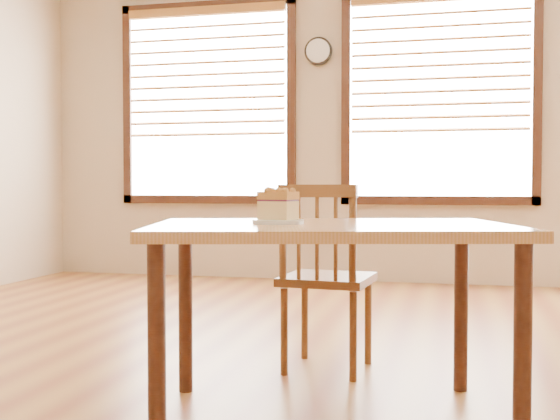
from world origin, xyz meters
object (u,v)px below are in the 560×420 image
cafe_chair_main (325,276)px  wall_clock (318,51)px  cafe_table_main (331,246)px  plate (278,222)px  cake_slice (278,204)px

cafe_chair_main → wall_clock: bearing=-73.5°
cafe_table_main → cafe_chair_main: (-0.14, 0.69, -0.20)m
wall_clock → plate: bearing=-81.7°
cafe_table_main → cake_slice: (-0.20, -0.03, 0.16)m
wall_clock → cafe_chair_main: 3.65m
wall_clock → cafe_chair_main: size_ratio=0.29×
plate → cafe_table_main: bearing=9.9°
cake_slice → cafe_chair_main: bearing=101.5°
cafe_table_main → cafe_chair_main: bearing=87.4°
plate → cake_slice: (-0.00, -0.00, 0.07)m
cafe_chair_main → cake_slice: 0.81m
wall_clock → cake_slice: size_ratio=1.69×
cafe_table_main → cake_slice: cake_slice is taller
wall_clock → cafe_table_main: size_ratio=0.17×
cafe_table_main → cafe_chair_main: size_ratio=1.67×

